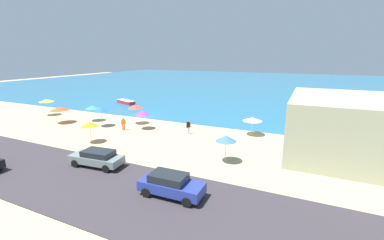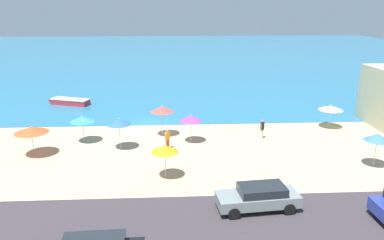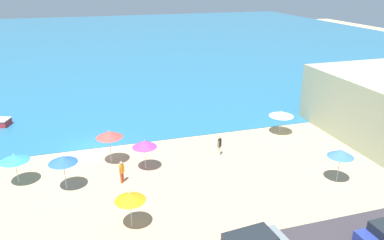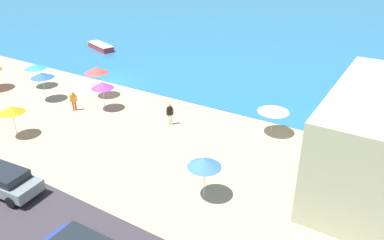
{
  "view_description": "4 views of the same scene",
  "coord_description": "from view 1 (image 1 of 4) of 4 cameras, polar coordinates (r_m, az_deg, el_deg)",
  "views": [
    {
      "loc": [
        22.15,
        -30.22,
        8.96
      ],
      "look_at": [
        9.93,
        -3.61,
        1.57
      ],
      "focal_mm": 24.0,
      "sensor_mm": 36.0,
      "label": 1
    },
    {
      "loc": [
        2.22,
        -33.57,
        10.69
      ],
      "look_at": [
        3.77,
        -5.52,
        2.15
      ],
      "focal_mm": 35.0,
      "sensor_mm": 36.0,
      "label": 2
    },
    {
      "loc": [
        -0.13,
        -29.2,
        13.42
      ],
      "look_at": [
        8.64,
        -0.32,
        1.72
      ],
      "focal_mm": 35.0,
      "sensor_mm": 36.0,
      "label": 3
    },
    {
      "loc": [
        24.13,
        -24.29,
        12.42
      ],
      "look_at": [
        12.61,
        -5.77,
        1.76
      ],
      "focal_mm": 35.0,
      "sensor_mm": 36.0,
      "label": 4
    }
  ],
  "objects": [
    {
      "name": "beach_umbrella_6",
      "position": [
        44.82,
        -29.64,
        3.75
      ],
      "size": [
        2.12,
        2.12,
        2.54
      ],
      "color": "#B2B2B7",
      "rests_on": "ground_plane"
    },
    {
      "name": "beach_umbrella_7",
      "position": [
        28.69,
        -21.81,
        -0.86
      ],
      "size": [
        1.74,
        1.74,
        2.31
      ],
      "color": "#B2B2B7",
      "rests_on": "ground_plane"
    },
    {
      "name": "beach_umbrella_3",
      "position": [
        29.98,
        13.26,
        0.17
      ],
      "size": [
        2.17,
        2.17,
        2.17
      ],
      "color": "#B2B2B7",
      "rests_on": "ground_plane"
    },
    {
      "name": "beach_umbrella_0",
      "position": [
        38.26,
        -21.25,
        2.68
      ],
      "size": [
        1.98,
        1.98,
        2.27
      ],
      "color": "#B2B2B7",
      "rests_on": "ground_plane"
    },
    {
      "name": "beach_umbrella_8",
      "position": [
        32.2,
        -10.96,
        1.55
      ],
      "size": [
        1.8,
        1.8,
        2.4
      ],
      "color": "#B2B2B7",
      "rests_on": "ground_plane"
    },
    {
      "name": "skiff_nearshore",
      "position": [
        50.37,
        -14.49,
        3.92
      ],
      "size": [
        4.84,
        2.76,
        0.67
      ],
      "color": "#AF2D32",
      "rests_on": "sea"
    },
    {
      "name": "bather_2",
      "position": [
        32.51,
        -15.02,
        -0.66
      ],
      "size": [
        0.41,
        0.45,
        1.63
      ],
      "color": "#D24222",
      "rests_on": "ground_plane"
    },
    {
      "name": "beach_umbrella_5",
      "position": [
        34.86,
        -12.45,
        2.96
      ],
      "size": [
        1.98,
        1.98,
        2.7
      ],
      "color": "#B2B2B7",
      "rests_on": "ground_plane"
    },
    {
      "name": "parked_car_1",
      "position": [
        17.15,
        -4.72,
        -14.07
      ],
      "size": [
        4.27,
        1.9,
        1.51
      ],
      "color": "#283892",
      "rests_on": "coastal_road"
    },
    {
      "name": "parked_car_3",
      "position": [
        22.68,
        -20.37,
        -7.84
      ],
      "size": [
        4.58,
        2.14,
        1.38
      ],
      "color": "gray",
      "rests_on": "coastal_road"
    },
    {
      "name": "coastal_road",
      "position": [
        26.82,
        -34.44,
        -7.88
      ],
      "size": [
        80.0,
        8.0,
        0.06
      ],
      "primitive_type": "cube",
      "color": "#383137",
      "rests_on": "ground_plane"
    },
    {
      "name": "beach_umbrella_1",
      "position": [
        34.81,
        -19.64,
        2.17
      ],
      "size": [
        1.9,
        1.9,
        2.51
      ],
      "color": "#B2B2B7",
      "rests_on": "ground_plane"
    },
    {
      "name": "ground_plane",
      "position": [
        38.52,
        -11.26,
        0.44
      ],
      "size": [
        160.0,
        160.0,
        0.0
      ],
      "primitive_type": "plane",
      "color": "tan"
    },
    {
      "name": "beach_umbrella_4",
      "position": [
        38.85,
        -27.29,
        2.27
      ],
      "size": [
        2.46,
        2.46,
        2.3
      ],
      "color": "#B2B2B7",
      "rests_on": "ground_plane"
    },
    {
      "name": "sea",
      "position": [
        88.5,
        10.14,
        8.16
      ],
      "size": [
        150.0,
        110.0,
        0.05
      ],
      "primitive_type": "cube",
      "color": "teal",
      "rests_on": "ground_plane"
    },
    {
      "name": "bather_1",
      "position": [
        29.92,
        -0.82,
        -1.4
      ],
      "size": [
        0.4,
        0.47,
        1.66
      ],
      "color": "white",
      "rests_on": "ground_plane"
    },
    {
      "name": "beach_umbrella_2",
      "position": [
        21.87,
        7.58,
        -4.06
      ],
      "size": [
        1.79,
        1.79,
        2.5
      ],
      "color": "#B2B2B7",
      "rests_on": "ground_plane"
    }
  ]
}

